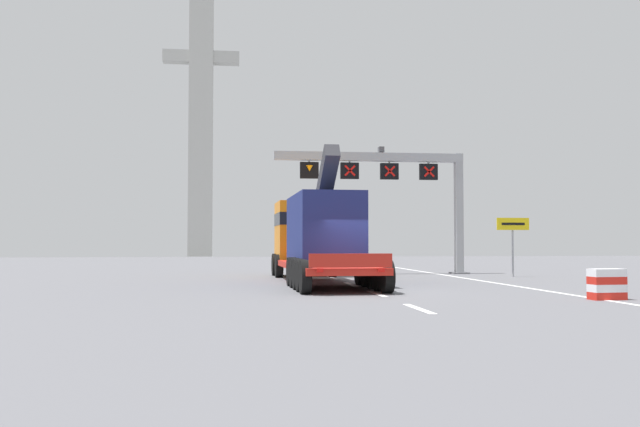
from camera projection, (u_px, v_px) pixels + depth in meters
name	position (u px, v px, depth m)	size (l,w,h in m)	color
ground	(366.00, 292.00, 23.12)	(112.00, 112.00, 0.00)	#5B5B60
lane_markings	(325.00, 275.00, 34.82)	(0.20, 38.17, 0.01)	silver
edge_line_right	(439.00, 274.00, 35.79)	(0.20, 63.00, 0.01)	silver
overhead_lane_gantry	(394.00, 177.00, 36.19)	(10.32, 0.90, 6.70)	#9EA0A5
heavy_haul_truck_red	(315.00, 235.00, 29.65)	(3.25, 14.11, 5.30)	red
exit_sign_yellow	(513.00, 232.00, 33.14)	(1.62, 0.15, 2.85)	#9EA0A5
crash_barrier_striped	(607.00, 284.00, 19.98)	(1.03, 0.57, 0.90)	red
bridge_pylon_distant	(201.00, 92.00, 81.71)	(9.00, 2.00, 38.25)	#B7B7B2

